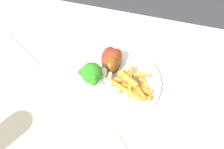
# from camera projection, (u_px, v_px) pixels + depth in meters

# --- Properties ---
(dining_table) EXTENTS (0.98, 0.78, 0.71)m
(dining_table) POSITION_uv_depth(u_px,v_px,m) (85.00, 111.00, 0.65)
(dining_table) COLOR beige
(dining_table) RESTS_ON ground_plane
(dinner_plate) EXTENTS (0.28, 0.28, 0.01)m
(dinner_plate) POSITION_uv_depth(u_px,v_px,m) (112.00, 80.00, 0.58)
(dinner_plate) COLOR white
(dinner_plate) RESTS_ON dining_table
(broccoli_floret_front) EXTENTS (0.06, 0.06, 0.08)m
(broccoli_floret_front) POSITION_uv_depth(u_px,v_px,m) (92.00, 73.00, 0.52)
(broccoli_floret_front) COLOR #77A956
(broccoli_floret_front) RESTS_ON dinner_plate
(carrot_fries_pile) EXTENTS (0.14, 0.12, 0.04)m
(carrot_fries_pile) POSITION_uv_depth(u_px,v_px,m) (132.00, 84.00, 0.54)
(carrot_fries_pile) COLOR orange
(carrot_fries_pile) RESTS_ON dinner_plate
(chicken_drumstick_near) EXTENTS (0.06, 0.13, 0.05)m
(chicken_drumstick_near) POSITION_uv_depth(u_px,v_px,m) (112.00, 60.00, 0.58)
(chicken_drumstick_near) COLOR #5B1D0E
(chicken_drumstick_near) RESTS_ON dinner_plate
(chicken_drumstick_far) EXTENTS (0.06, 0.12, 0.05)m
(chicken_drumstick_far) POSITION_uv_depth(u_px,v_px,m) (111.00, 64.00, 0.57)
(chicken_drumstick_far) COLOR #4F2309
(chicken_drumstick_far) RESTS_ON dinner_plate
(chicken_drumstick_extra) EXTENTS (0.05, 0.13, 0.05)m
(chicken_drumstick_extra) POSITION_uv_depth(u_px,v_px,m) (109.00, 59.00, 0.59)
(chicken_drumstick_extra) COLOR #591A11
(chicken_drumstick_extra) RESTS_ON dinner_plate
(fork) EXTENTS (0.17, 0.10, 0.00)m
(fork) POSITION_uv_depth(u_px,v_px,m) (21.00, 49.00, 0.66)
(fork) COLOR silver
(fork) RESTS_ON dining_table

